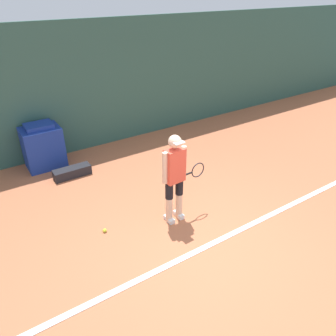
{
  "coord_description": "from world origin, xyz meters",
  "views": [
    {
      "loc": [
        -2.71,
        -3.12,
        3.77
      ],
      "look_at": [
        -0.01,
        1.02,
        0.97
      ],
      "focal_mm": 35.0,
      "sensor_mm": 36.0,
      "label": 1
    }
  ],
  "objects_px": {
    "tennis_ball": "(105,230)",
    "covered_chair": "(43,146)",
    "equipment_bag": "(72,172)",
    "tennis_player": "(175,175)"
  },
  "relations": [
    {
      "from": "tennis_ball",
      "to": "equipment_bag",
      "type": "distance_m",
      "value": 2.16
    },
    {
      "from": "covered_chair",
      "to": "equipment_bag",
      "type": "height_order",
      "value": "covered_chair"
    },
    {
      "from": "tennis_player",
      "to": "covered_chair",
      "type": "xyz_separation_m",
      "value": [
        -1.41,
        3.31,
        -0.42
      ]
    },
    {
      "from": "tennis_ball",
      "to": "covered_chair",
      "type": "height_order",
      "value": "covered_chair"
    },
    {
      "from": "covered_chair",
      "to": "equipment_bag",
      "type": "relative_size",
      "value": 1.3
    },
    {
      "from": "covered_chair",
      "to": "equipment_bag",
      "type": "xyz_separation_m",
      "value": [
        0.35,
        -0.81,
        -0.4
      ]
    },
    {
      "from": "tennis_ball",
      "to": "covered_chair",
      "type": "bearing_deg",
      "value": 93.54
    },
    {
      "from": "tennis_player",
      "to": "equipment_bag",
      "type": "height_order",
      "value": "tennis_player"
    },
    {
      "from": "covered_chair",
      "to": "tennis_ball",
      "type": "bearing_deg",
      "value": -86.46
    },
    {
      "from": "tennis_player",
      "to": "tennis_ball",
      "type": "xyz_separation_m",
      "value": [
        -1.23,
        0.35,
        -0.89
      ]
    }
  ]
}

